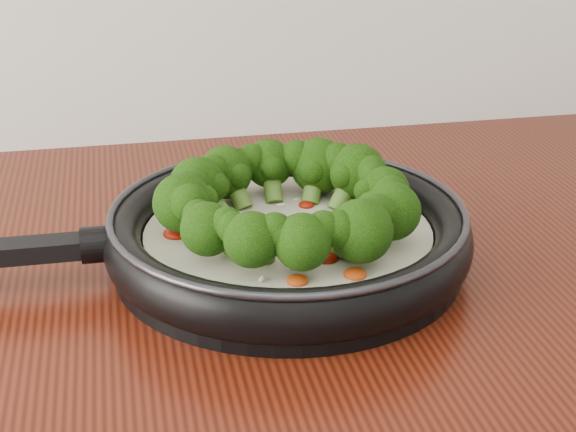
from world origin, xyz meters
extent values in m
cylinder|color=black|center=(-0.05, 1.10, 0.91)|extent=(0.33, 0.33, 0.01)
torus|color=black|center=(-0.05, 1.10, 0.93)|extent=(0.35, 0.35, 0.04)
torus|color=#2D2D33|center=(-0.05, 1.10, 0.96)|extent=(0.34, 0.34, 0.01)
cylinder|color=black|center=(-0.23, 1.10, 0.94)|extent=(0.03, 0.03, 0.03)
cylinder|color=beige|center=(-0.05, 1.10, 0.92)|extent=(0.27, 0.27, 0.02)
ellipsoid|color=#991507|center=(-0.05, 1.09, 0.94)|extent=(0.03, 0.03, 0.01)
ellipsoid|color=#991507|center=(-0.01, 1.11, 0.94)|extent=(0.03, 0.03, 0.01)
ellipsoid|color=#C43E0C|center=(-0.02, 1.00, 0.94)|extent=(0.03, 0.03, 0.01)
ellipsoid|color=#991507|center=(-0.08, 1.06, 0.94)|extent=(0.02, 0.02, 0.01)
ellipsoid|color=#991507|center=(0.01, 1.14, 0.94)|extent=(0.02, 0.02, 0.01)
ellipsoid|color=#C43E0C|center=(-0.07, 1.00, 0.94)|extent=(0.02, 0.02, 0.01)
ellipsoid|color=#991507|center=(-0.11, 1.09, 0.94)|extent=(0.02, 0.02, 0.01)
ellipsoid|color=#991507|center=(-0.02, 1.15, 0.94)|extent=(0.02, 0.02, 0.01)
ellipsoid|color=#C43E0C|center=(-0.13, 1.17, 0.94)|extent=(0.03, 0.03, 0.01)
ellipsoid|color=#991507|center=(-0.03, 1.04, 0.94)|extent=(0.03, 0.03, 0.01)
ellipsoid|color=#991507|center=(-0.16, 1.11, 0.94)|extent=(0.03, 0.03, 0.01)
ellipsoid|color=#C43E0C|center=(-0.01, 1.12, 0.94)|extent=(0.02, 0.02, 0.01)
ellipsoid|color=#991507|center=(-0.11, 1.14, 0.94)|extent=(0.04, 0.04, 0.01)
ellipsoid|color=#991507|center=(-0.08, 1.11, 0.94)|extent=(0.02, 0.02, 0.01)
ellipsoid|color=#C43E0C|center=(-0.04, 1.10, 0.94)|extent=(0.03, 0.03, 0.01)
ellipsoid|color=#991507|center=(-0.06, 1.03, 0.94)|extent=(0.02, 0.02, 0.01)
ellipsoid|color=#991507|center=(-0.02, 1.09, 0.94)|extent=(0.02, 0.02, 0.01)
ellipsoid|color=#C43E0C|center=(-0.13, 1.08, 0.94)|extent=(0.02, 0.02, 0.01)
ellipsoid|color=#991507|center=(-0.13, 1.13, 0.94)|extent=(0.02, 0.02, 0.01)
ellipsoid|color=white|center=(0.05, 1.16, 0.94)|extent=(0.01, 0.01, 0.00)
ellipsoid|color=white|center=(-0.09, 1.21, 0.94)|extent=(0.01, 0.01, 0.00)
ellipsoid|color=white|center=(-0.03, 1.17, 0.94)|extent=(0.01, 0.01, 0.00)
ellipsoid|color=white|center=(-0.03, 1.08, 0.94)|extent=(0.01, 0.01, 0.00)
ellipsoid|color=white|center=(-0.10, 1.04, 0.94)|extent=(0.01, 0.01, 0.00)
ellipsoid|color=white|center=(-0.03, 1.10, 0.94)|extent=(0.01, 0.01, 0.00)
ellipsoid|color=white|center=(-0.03, 1.10, 0.94)|extent=(0.01, 0.01, 0.00)
ellipsoid|color=white|center=(0.02, 1.18, 0.94)|extent=(0.01, 0.01, 0.00)
ellipsoid|color=white|center=(-0.10, 1.01, 0.94)|extent=(0.01, 0.01, 0.00)
ellipsoid|color=white|center=(-0.14, 1.09, 0.94)|extent=(0.01, 0.01, 0.00)
ellipsoid|color=white|center=(-0.11, 1.16, 0.94)|extent=(0.01, 0.01, 0.00)
ellipsoid|color=white|center=(-0.04, 1.11, 0.94)|extent=(0.01, 0.01, 0.00)
ellipsoid|color=white|center=(0.01, 1.11, 0.94)|extent=(0.01, 0.00, 0.00)
ellipsoid|color=white|center=(-0.06, 1.10, 0.94)|extent=(0.01, 0.01, 0.00)
ellipsoid|color=white|center=(-0.05, 1.16, 0.94)|extent=(0.01, 0.00, 0.00)
ellipsoid|color=white|center=(-0.06, 1.04, 0.94)|extent=(0.01, 0.01, 0.00)
ellipsoid|color=white|center=(-0.13, 1.11, 0.94)|extent=(0.01, 0.01, 0.00)
ellipsoid|color=white|center=(-0.07, 1.08, 0.94)|extent=(0.01, 0.01, 0.00)
ellipsoid|color=white|center=(-0.07, 1.03, 0.94)|extent=(0.01, 0.01, 0.00)
ellipsoid|color=white|center=(-0.02, 1.05, 0.94)|extent=(0.01, 0.01, 0.00)
ellipsoid|color=white|center=(0.00, 1.08, 0.94)|extent=(0.01, 0.01, 0.00)
ellipsoid|color=white|center=(-0.04, 1.13, 0.94)|extent=(0.01, 0.01, 0.00)
ellipsoid|color=white|center=(-0.08, 1.09, 0.94)|extent=(0.01, 0.01, 0.00)
ellipsoid|color=white|center=(-0.07, 1.11, 0.94)|extent=(0.01, 0.01, 0.00)
ellipsoid|color=white|center=(-0.04, 1.10, 0.94)|extent=(0.01, 0.01, 0.00)
cylinder|color=olive|center=(0.02, 1.11, 0.95)|extent=(0.04, 0.02, 0.04)
sphere|color=black|center=(0.04, 1.11, 0.97)|extent=(0.05, 0.05, 0.05)
sphere|color=black|center=(0.03, 1.12, 0.97)|extent=(0.03, 0.03, 0.03)
sphere|color=black|center=(0.04, 1.09, 0.97)|extent=(0.03, 0.03, 0.03)
sphere|color=black|center=(0.02, 1.11, 0.97)|extent=(0.02, 0.02, 0.02)
cylinder|color=olive|center=(0.01, 1.14, 0.95)|extent=(0.04, 0.04, 0.04)
sphere|color=black|center=(0.03, 1.16, 0.97)|extent=(0.06, 0.06, 0.06)
sphere|color=black|center=(0.01, 1.17, 0.98)|extent=(0.04, 0.04, 0.04)
sphere|color=black|center=(0.04, 1.14, 0.97)|extent=(0.03, 0.03, 0.03)
sphere|color=black|center=(0.01, 1.15, 0.97)|extent=(0.03, 0.03, 0.03)
cylinder|color=olive|center=(-0.01, 1.17, 0.95)|extent=(0.03, 0.04, 0.04)
sphere|color=black|center=(0.00, 1.19, 0.97)|extent=(0.06, 0.06, 0.06)
sphere|color=black|center=(-0.03, 1.19, 0.97)|extent=(0.04, 0.04, 0.04)
sphere|color=black|center=(0.01, 1.17, 0.97)|extent=(0.03, 0.03, 0.03)
sphere|color=black|center=(-0.01, 1.17, 0.97)|extent=(0.03, 0.03, 0.03)
cylinder|color=olive|center=(-0.05, 1.18, 0.95)|extent=(0.02, 0.04, 0.04)
sphere|color=black|center=(-0.05, 1.20, 0.97)|extent=(0.05, 0.05, 0.05)
sphere|color=black|center=(-0.07, 1.19, 0.98)|extent=(0.03, 0.03, 0.03)
sphere|color=black|center=(-0.04, 1.20, 0.97)|extent=(0.03, 0.03, 0.03)
sphere|color=black|center=(-0.05, 1.18, 0.97)|extent=(0.03, 0.03, 0.03)
cylinder|color=olive|center=(-0.09, 1.17, 0.95)|extent=(0.03, 0.04, 0.04)
sphere|color=black|center=(-0.10, 1.19, 0.97)|extent=(0.05, 0.05, 0.05)
sphere|color=black|center=(-0.12, 1.17, 0.97)|extent=(0.03, 0.03, 0.03)
sphere|color=black|center=(-0.08, 1.19, 0.97)|extent=(0.03, 0.03, 0.03)
sphere|color=black|center=(-0.09, 1.17, 0.97)|extent=(0.03, 0.03, 0.03)
cylinder|color=olive|center=(-0.12, 1.15, 0.95)|extent=(0.04, 0.03, 0.04)
sphere|color=black|center=(-0.13, 1.16, 0.97)|extent=(0.06, 0.06, 0.06)
sphere|color=black|center=(-0.14, 1.14, 0.97)|extent=(0.03, 0.03, 0.03)
sphere|color=black|center=(-0.12, 1.17, 0.97)|extent=(0.03, 0.03, 0.03)
sphere|color=black|center=(-0.12, 1.15, 0.97)|extent=(0.03, 0.03, 0.03)
cylinder|color=olive|center=(-0.13, 1.11, 0.95)|extent=(0.04, 0.02, 0.04)
sphere|color=black|center=(-0.15, 1.11, 0.97)|extent=(0.06, 0.06, 0.06)
sphere|color=black|center=(-0.15, 1.09, 0.98)|extent=(0.03, 0.03, 0.03)
sphere|color=black|center=(-0.15, 1.13, 0.98)|extent=(0.03, 0.03, 0.03)
sphere|color=black|center=(-0.13, 1.11, 0.97)|extent=(0.03, 0.03, 0.03)
cylinder|color=olive|center=(-0.12, 1.06, 0.95)|extent=(0.04, 0.03, 0.04)
sphere|color=black|center=(-0.14, 1.05, 0.97)|extent=(0.05, 0.05, 0.05)
sphere|color=black|center=(-0.12, 1.04, 0.98)|extent=(0.03, 0.03, 0.03)
sphere|color=black|center=(-0.14, 1.07, 0.97)|extent=(0.03, 0.03, 0.03)
sphere|color=black|center=(-0.12, 1.06, 0.97)|extent=(0.02, 0.02, 0.02)
cylinder|color=olive|center=(-0.09, 1.03, 0.95)|extent=(0.03, 0.04, 0.04)
sphere|color=black|center=(-0.10, 1.02, 0.97)|extent=(0.05, 0.05, 0.05)
sphere|color=black|center=(-0.08, 1.01, 0.98)|extent=(0.03, 0.03, 0.03)
sphere|color=black|center=(-0.12, 1.03, 0.98)|extent=(0.03, 0.03, 0.03)
sphere|color=black|center=(-0.09, 1.03, 0.97)|extent=(0.02, 0.02, 0.02)
cylinder|color=olive|center=(-0.06, 1.03, 0.95)|extent=(0.02, 0.04, 0.04)
sphere|color=black|center=(-0.06, 1.00, 0.97)|extent=(0.05, 0.05, 0.05)
sphere|color=black|center=(-0.04, 1.01, 0.98)|extent=(0.03, 0.03, 0.03)
sphere|color=black|center=(-0.08, 1.01, 0.98)|extent=(0.03, 0.03, 0.03)
sphere|color=black|center=(-0.06, 1.02, 0.97)|extent=(0.02, 0.02, 0.02)
cylinder|color=olive|center=(-0.02, 1.03, 0.95)|extent=(0.03, 0.04, 0.04)
sphere|color=black|center=(-0.01, 1.02, 0.97)|extent=(0.06, 0.06, 0.06)
sphere|color=black|center=(0.01, 1.03, 0.98)|extent=(0.04, 0.04, 0.03)
sphere|color=black|center=(-0.03, 1.01, 0.98)|extent=(0.03, 0.03, 0.03)
sphere|color=black|center=(-0.02, 1.03, 0.97)|extent=(0.03, 0.03, 0.03)
cylinder|color=olive|center=(0.01, 1.06, 0.95)|extent=(0.04, 0.04, 0.04)
sphere|color=black|center=(0.03, 1.05, 0.97)|extent=(0.05, 0.05, 0.05)
sphere|color=black|center=(0.03, 1.07, 0.98)|extent=(0.03, 0.03, 0.03)
sphere|color=black|center=(0.01, 1.03, 0.98)|extent=(0.03, 0.03, 0.03)
sphere|color=black|center=(0.01, 1.06, 0.97)|extent=(0.03, 0.03, 0.03)
camera|label=1|loc=(-0.20, 0.38, 1.28)|focal=53.61mm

